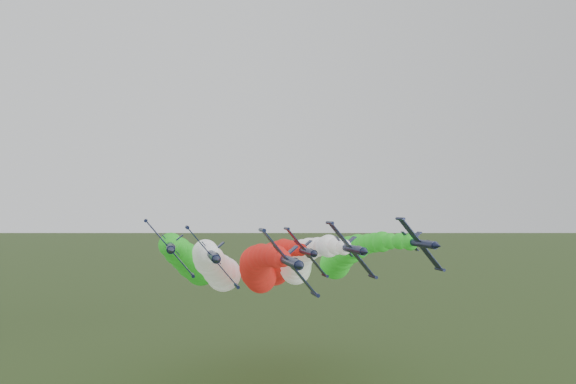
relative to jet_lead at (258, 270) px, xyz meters
name	(u,v)px	position (x,y,z in m)	size (l,w,h in m)	color
jet_lead	(258,270)	(0.00, 0.00, 0.00)	(17.71, 88.14, 20.09)	#111734
jet_inner_left	(216,267)	(-8.59, 9.64, -0.14)	(18.37, 88.80, 20.74)	#111734
jet_inner_right	(298,262)	(12.48, 12.61, 0.29)	(17.90, 88.33, 20.28)	#111734
jet_outer_left	(191,262)	(-14.07, 18.01, 0.43)	(18.31, 88.74, 20.69)	#111734
jet_outer_right	(342,258)	(24.89, 14.92, 0.87)	(17.41, 87.84, 19.79)	#111734
jet_trail	(274,263)	(9.22, 27.62, -1.40)	(18.51, 88.94, 20.89)	#111734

